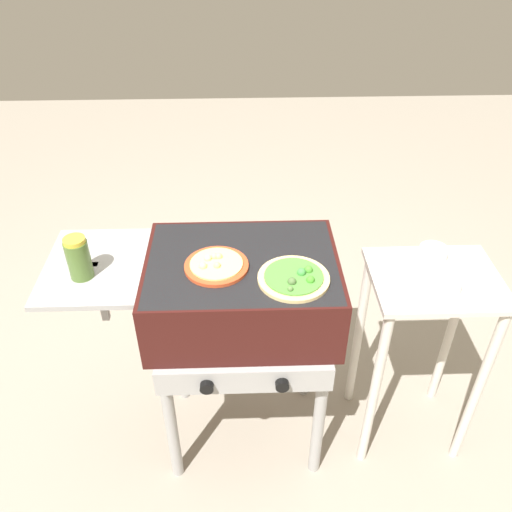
% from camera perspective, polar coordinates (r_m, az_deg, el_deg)
% --- Properties ---
extents(ground_plane, '(8.00, 8.00, 0.00)m').
position_cam_1_polar(ground_plane, '(2.37, -1.27, -18.17)').
color(ground_plane, gray).
extents(grill, '(0.96, 0.53, 0.90)m').
position_cam_1_polar(grill, '(1.81, -2.03, -4.30)').
color(grill, '#38110F').
rests_on(grill, ground_plane).
extents(pizza_veggie, '(0.23, 0.23, 0.04)m').
position_cam_1_polar(pizza_veggie, '(1.64, 4.04, -2.36)').
color(pizza_veggie, '#E0C17F').
rests_on(pizza_veggie, grill).
extents(pizza_cheese, '(0.21, 0.21, 0.03)m').
position_cam_1_polar(pizza_cheese, '(1.69, -4.50, -0.99)').
color(pizza_cheese, '#C64723').
rests_on(pizza_cheese, grill).
extents(sauce_jar, '(0.07, 0.07, 0.14)m').
position_cam_1_polar(sauce_jar, '(1.71, -18.82, -0.20)').
color(sauce_jar, '#4C6B2D').
rests_on(sauce_jar, grill).
extents(prep_table, '(0.44, 0.36, 0.82)m').
position_cam_1_polar(prep_table, '(2.04, 17.54, -7.46)').
color(prep_table, beige).
rests_on(prep_table, ground_plane).
extents(topping_bowl_near, '(0.11, 0.11, 0.04)m').
position_cam_1_polar(topping_bowl_near, '(1.83, 19.65, -2.84)').
color(topping_bowl_near, silver).
rests_on(topping_bowl_near, prep_table).
extents(topping_bowl_far, '(0.10, 0.10, 0.04)m').
position_cam_1_polar(topping_bowl_far, '(1.96, 18.52, 0.23)').
color(topping_bowl_far, silver).
rests_on(topping_bowl_far, prep_table).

